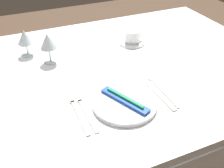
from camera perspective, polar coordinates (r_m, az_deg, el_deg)
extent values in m
cube|color=white|center=(1.20, -3.91, 1.98)|extent=(1.80, 1.10, 0.04)
cube|color=white|center=(1.71, -10.18, 8.23)|extent=(1.80, 0.01, 0.18)
cylinder|color=brown|center=(2.07, 13.32, 4.49)|extent=(0.07, 0.07, 0.70)
cylinder|color=white|center=(0.99, 2.76, -4.21)|extent=(0.24, 0.24, 0.02)
cube|color=blue|center=(0.98, 2.78, -3.53)|extent=(0.12, 0.21, 0.01)
cylinder|color=green|center=(0.97, 2.80, -3.03)|extent=(0.08, 0.16, 0.01)
cube|color=beige|center=(0.95, -5.26, -6.78)|extent=(0.02, 0.19, 0.00)
cube|color=beige|center=(1.03, -7.23, -3.11)|extent=(0.02, 0.04, 0.00)
cube|color=beige|center=(0.95, -6.97, -7.12)|extent=(0.02, 0.19, 0.00)
cube|color=beige|center=(1.03, -8.78, -3.31)|extent=(0.02, 0.04, 0.00)
cube|color=beige|center=(1.05, 10.33, -2.48)|extent=(0.02, 0.20, 0.00)
cube|color=beige|center=(1.13, 7.24, 0.65)|extent=(0.02, 0.06, 0.00)
cube|color=beige|center=(1.07, 11.35, -1.89)|extent=(0.02, 0.20, 0.00)
ellipsoid|color=beige|center=(1.15, 8.44, 1.20)|extent=(0.03, 0.04, 0.01)
cylinder|color=white|center=(1.43, 4.35, 8.94)|extent=(0.14, 0.14, 0.01)
cylinder|color=white|center=(1.42, 4.41, 10.25)|extent=(0.08, 0.08, 0.06)
torus|color=white|center=(1.43, 5.87, 10.61)|extent=(0.04, 0.01, 0.04)
cylinder|color=silver|center=(1.38, -17.67, 6.18)|extent=(0.07, 0.07, 0.01)
cylinder|color=silver|center=(1.37, -17.90, 7.31)|extent=(0.01, 0.01, 0.06)
cone|color=silver|center=(1.34, -18.38, 9.65)|extent=(0.08, 0.08, 0.07)
cylinder|color=silver|center=(1.29, -13.08, 4.84)|extent=(0.06, 0.06, 0.01)
cylinder|color=silver|center=(1.27, -13.29, 6.26)|extent=(0.01, 0.01, 0.07)
cone|color=silver|center=(1.24, -13.72, 9.05)|extent=(0.08, 0.08, 0.07)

